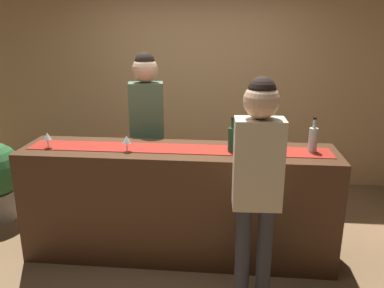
% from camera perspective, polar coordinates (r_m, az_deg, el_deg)
% --- Properties ---
extents(ground_plane, '(10.00, 10.00, 0.00)m').
position_cam_1_polar(ground_plane, '(3.84, -1.91, -15.44)').
color(ground_plane, brown).
extents(back_wall, '(6.00, 0.12, 2.90)m').
position_cam_1_polar(back_wall, '(5.17, 0.70, 10.22)').
color(back_wall, tan).
rests_on(back_wall, ground).
extents(bar_counter, '(2.76, 0.60, 1.02)m').
position_cam_1_polar(bar_counter, '(3.59, -1.99, -8.54)').
color(bar_counter, '#472B19').
rests_on(bar_counter, ground).
extents(counter_runner_cloth, '(2.62, 0.28, 0.01)m').
position_cam_1_polar(counter_runner_cloth, '(3.40, -2.08, -0.70)').
color(counter_runner_cloth, maroon).
rests_on(counter_runner_cloth, bar_counter).
extents(wine_bottle_clear, '(0.07, 0.07, 0.30)m').
position_cam_1_polar(wine_bottle_clear, '(3.44, 17.21, 0.66)').
color(wine_bottle_clear, '#B2C6C1').
rests_on(wine_bottle_clear, bar_counter).
extents(wine_bottle_green, '(0.07, 0.07, 0.30)m').
position_cam_1_polar(wine_bottle_green, '(3.31, 5.89, 0.71)').
color(wine_bottle_green, '#194723').
rests_on(wine_bottle_green, bar_counter).
extents(wine_glass_near_customer, '(0.07, 0.07, 0.14)m').
position_cam_1_polar(wine_glass_near_customer, '(3.34, -9.49, 0.60)').
color(wine_glass_near_customer, silver).
rests_on(wine_glass_near_customer, bar_counter).
extents(wine_glass_mid_counter, '(0.07, 0.07, 0.14)m').
position_cam_1_polar(wine_glass_mid_counter, '(3.62, -20.31, 1.00)').
color(wine_glass_mid_counter, silver).
rests_on(wine_glass_mid_counter, bar_counter).
extents(bartender, '(0.37, 0.26, 1.81)m').
position_cam_1_polar(bartender, '(3.99, -6.60, 3.51)').
color(bartender, '#26262B').
rests_on(bartender, ground).
extents(customer_sipping, '(0.35, 0.24, 1.74)m').
position_cam_1_polar(customer_sipping, '(2.77, 9.54, -3.90)').
color(customer_sipping, '#33333D').
rests_on(customer_sipping, ground).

